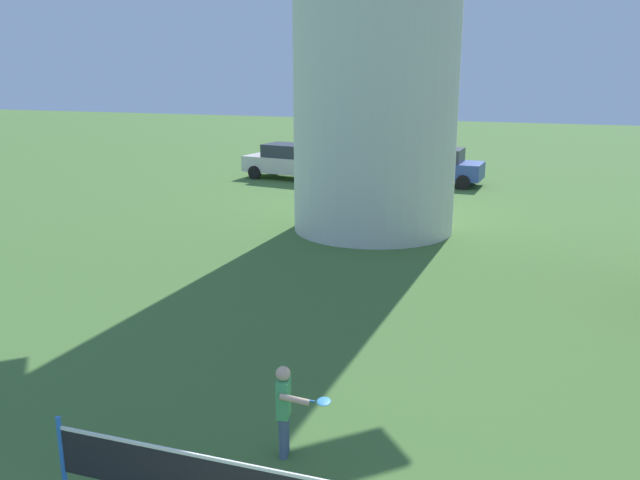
# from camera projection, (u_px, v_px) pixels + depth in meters

# --- Properties ---
(player_far) EXTENTS (0.78, 0.42, 1.27)m
(player_far) POSITION_uv_depth(u_px,v_px,m) (285.00, 406.00, 8.60)
(player_far) COLOR slate
(player_far) RESTS_ON ground_plane
(parked_car_cream) EXTENTS (4.63, 2.45, 1.56)m
(parked_car_cream) POSITION_uv_depth(u_px,v_px,m) (293.00, 161.00, 29.98)
(parked_car_cream) COLOR silver
(parked_car_cream) RESTS_ON ground_plane
(parked_car_blue) EXTENTS (4.05, 2.08, 1.56)m
(parked_car_blue) POSITION_uv_depth(u_px,v_px,m) (436.00, 166.00, 28.62)
(parked_car_blue) COLOR #334C99
(parked_car_blue) RESTS_ON ground_plane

